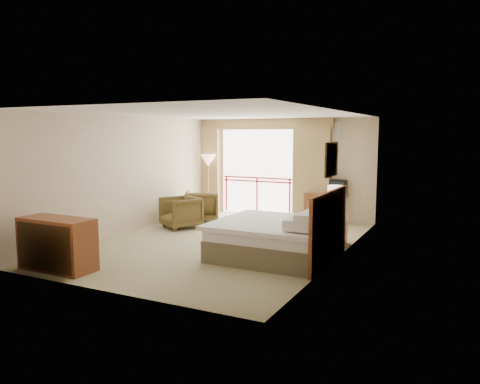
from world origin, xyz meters
The scene contains 29 objects.
floor centered at (0.00, 0.00, 0.00)m, with size 7.00×7.00×0.00m, color gray.
ceiling centered at (0.00, 0.00, 2.70)m, with size 7.00×7.00×0.00m, color white.
wall_back centered at (0.00, 3.50, 1.35)m, with size 5.00×5.00×0.00m, color #C6B094.
wall_front centered at (0.00, -3.50, 1.35)m, with size 5.00×5.00×0.00m, color #C6B094.
wall_left centered at (-2.50, 0.00, 1.35)m, with size 7.00×7.00×0.00m, color #C6B094.
wall_right centered at (2.50, 0.00, 1.35)m, with size 7.00×7.00×0.00m, color #C6B094.
balcony_door centered at (-0.80, 3.48, 1.20)m, with size 2.40×2.40×0.00m, color white.
balcony_railing centered at (-0.80, 3.46, 0.81)m, with size 2.09×0.03×1.02m.
curtain_left centered at (-2.45, 3.35, 1.25)m, with size 1.00×0.26×2.50m, color olive.
curtain_right centered at (0.85, 3.35, 1.25)m, with size 1.00×0.26×2.50m, color olive.
valance centered at (-0.80, 3.38, 2.55)m, with size 4.40×0.22×0.28m, color olive.
hvac_vent centered at (1.30, 3.47, 2.35)m, with size 0.50×0.04×0.50m, color silver.
bed centered at (1.50, -0.60, 0.38)m, with size 2.13×2.06×0.97m.
headboard centered at (2.46, -0.60, 0.65)m, with size 0.06×2.10×1.30m, color brown.
framed_art centered at (2.47, -0.60, 1.85)m, with size 0.04×0.72×0.60m.
nightstand centered at (2.14, 0.87, 0.32)m, with size 0.45×0.54×0.65m, color brown.
table_lamp centered at (2.14, 0.92, 1.08)m, with size 0.32×0.32×0.56m.
phone centered at (2.09, 0.72, 0.68)m, with size 0.17×0.14×0.08m, color black.
desk centered at (1.26, 3.42, 0.57)m, with size 1.12×0.54×0.73m.
tv centered at (1.56, 3.36, 0.92)m, with size 0.42×0.33×0.38m.
coffee_maker centered at (0.91, 3.37, 0.85)m, with size 0.12×0.12×0.25m, color black.
cup centered at (1.06, 3.32, 0.77)m, with size 0.06×0.06×0.09m, color white.
wastebasket centered at (0.88, 2.64, 0.13)m, with size 0.22×0.22×0.27m, color black.
armchair_far centered at (-1.68, 1.90, 0.00)m, with size 0.85×0.88×0.80m, color #483819.
armchair_near centered at (-1.66, 0.88, 0.00)m, with size 0.81×0.84×0.76m, color #483819.
side_table centered at (-1.73, 1.67, 0.38)m, with size 0.51×0.51×0.56m.
book centered at (-1.73, 1.67, 0.57)m, with size 0.18×0.24×0.02m, color white.
floor_lamp centered at (-2.16, 3.06, 1.46)m, with size 0.43×0.43×1.70m.
dresser centered at (-1.53, -3.03, 0.44)m, with size 1.33×0.57×0.89m.
Camera 1 is at (4.69, -8.52, 2.30)m, focal length 35.00 mm.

